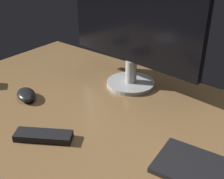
# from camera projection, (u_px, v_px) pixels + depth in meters

# --- Properties ---
(desk) EXTENTS (1.40, 0.84, 0.02)m
(desk) POSITION_uv_depth(u_px,v_px,m) (110.00, 124.00, 0.90)
(desk) COLOR olive
(desk) RESTS_ON ground
(monitor) EXTENTS (0.55, 0.18, 0.46)m
(monitor) POSITION_uv_depth(u_px,v_px,m) (133.00, 19.00, 0.99)
(monitor) COLOR #B9B9B9
(monitor) RESTS_ON desk
(computer_mouse) EXTENTS (0.12, 0.10, 0.03)m
(computer_mouse) POSITION_uv_depth(u_px,v_px,m) (26.00, 95.00, 1.01)
(computer_mouse) COLOR black
(computer_mouse) RESTS_ON desk
(tv_remote) EXTENTS (0.16, 0.13, 0.02)m
(tv_remote) POSITION_uv_depth(u_px,v_px,m) (44.00, 136.00, 0.81)
(tv_remote) COLOR black
(tv_remote) RESTS_ON desk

